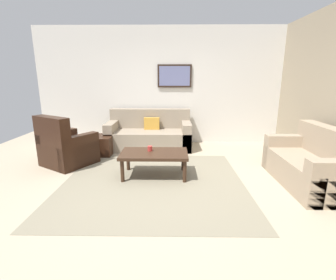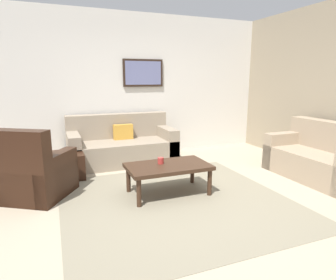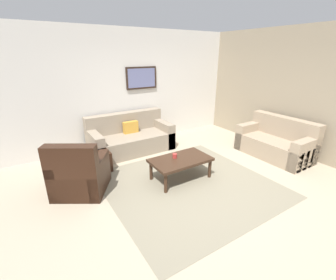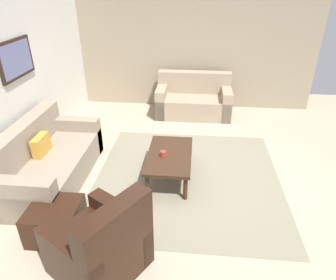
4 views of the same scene
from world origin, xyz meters
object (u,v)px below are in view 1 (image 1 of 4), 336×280
couch_main (150,135)px  ottoman (100,145)px  coffee_table (154,155)px  cup (150,148)px  couch_loveseat (315,166)px  armchair_leather (65,149)px  framed_artwork (175,76)px

couch_main → ottoman: bearing=-149.7°
coffee_table → cup: (-0.08, 0.08, 0.09)m
couch_loveseat → coffee_table: bearing=173.1°
armchair_leather → couch_main: bearing=41.6°
couch_main → framed_artwork: framed_artwork is taller
armchair_leather → framed_artwork: 3.00m
armchair_leather → framed_artwork: bearing=40.1°
armchair_leather → ottoman: (0.44, 0.70, -0.11)m
ottoman → framed_artwork: bearing=32.5°
armchair_leather → ottoman: 0.83m
couch_main → couch_loveseat: size_ratio=1.22×
coffee_table → framed_artwork: size_ratio=1.35×
couch_main → framed_artwork: 1.54m
ottoman → framed_artwork: (1.62, 1.03, 1.45)m
armchair_leather → framed_artwork: size_ratio=1.35×
ottoman → cup: cup is taller
couch_loveseat → cup: 2.58m
couch_loveseat → couch_main: bearing=142.2°
couch_loveseat → framed_artwork: framed_artwork is taller
coffee_table → framed_artwork: (0.35, 2.24, 1.29)m
armchair_leather → cup: (1.63, -0.42, 0.15)m
armchair_leather → cup: armchair_leather is taller
armchair_leather → coffee_table: size_ratio=1.00×
couch_loveseat → cup: size_ratio=18.44×
couch_loveseat → coffee_table: 2.49m
cup → coffee_table: bearing=-46.6°
couch_loveseat → coffee_table: size_ratio=1.43×
coffee_table → cup: 0.15m
coffee_table → ottoman: bearing=136.4°
armchair_leather → cup: size_ratio=12.89×
ottoman → cup: bearing=-43.4°
couch_loveseat → armchair_leather: armchair_leather is taller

